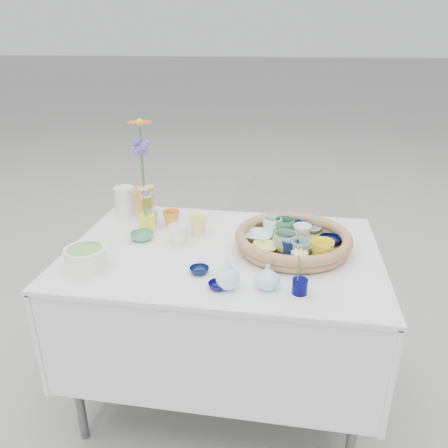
# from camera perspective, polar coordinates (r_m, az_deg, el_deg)

# --- Properties ---
(ground) EXTENTS (80.00, 80.00, 0.00)m
(ground) POSITION_cam_1_polar(r_m,az_deg,el_deg) (2.24, -0.09, -21.14)
(ground) COLOR gray
(display_table) EXTENTS (1.26, 0.86, 0.77)m
(display_table) POSITION_cam_1_polar(r_m,az_deg,el_deg) (2.24, -0.09, -21.14)
(display_table) COLOR white
(display_table) RESTS_ON ground
(wicker_tray) EXTENTS (0.47, 0.47, 0.08)m
(wicker_tray) POSITION_cam_1_polar(r_m,az_deg,el_deg) (1.80, 8.99, -2.14)
(wicker_tray) COLOR brown
(wicker_tray) RESTS_ON display_table
(tray_ceramic_0) EXTENTS (0.16, 0.16, 0.04)m
(tray_ceramic_0) POSITION_cam_1_polar(r_m,az_deg,el_deg) (1.94, 8.29, -0.22)
(tray_ceramic_0) COLOR navy
(tray_ceramic_0) RESTS_ON wicker_tray
(tray_ceramic_1) EXTENTS (0.10, 0.10, 0.03)m
(tray_ceramic_1) POSITION_cam_1_polar(r_m,az_deg,el_deg) (1.85, 13.65, -2.10)
(tray_ceramic_1) COLOR black
(tray_ceramic_1) RESTS_ON wicker_tray
(tray_ceramic_2) EXTENTS (0.11, 0.11, 0.08)m
(tray_ceramic_2) POSITION_cam_1_polar(r_m,az_deg,el_deg) (1.69, 12.67, -3.39)
(tray_ceramic_2) COLOR yellow
(tray_ceramic_2) RESTS_ON wicker_tray
(tray_ceramic_3) EXTENTS (0.13, 0.13, 0.03)m
(tray_ceramic_3) POSITION_cam_1_polar(r_m,az_deg,el_deg) (1.76, 10.26, -2.99)
(tray_ceramic_3) COLOR #52A45F
(tray_ceramic_3) RESTS_ON wicker_tray
(tray_ceramic_4) EXTENTS (0.12, 0.12, 0.08)m
(tray_ceramic_4) POSITION_cam_1_polar(r_m,az_deg,el_deg) (1.74, 8.00, -2.38)
(tray_ceramic_4) COLOR #7EB580
(tray_ceramic_4) RESTS_ON wicker_tray
(tray_ceramic_5) EXTENTS (0.13, 0.13, 0.03)m
(tray_ceramic_5) POSITION_cam_1_polar(r_m,az_deg,el_deg) (1.84, 4.51, -1.57)
(tray_ceramic_5) COLOR #AEDDCD
(tray_ceramic_5) RESTS_ON wicker_tray
(tray_ceramic_6) EXTENTS (0.10, 0.10, 0.07)m
(tray_ceramic_6) POSITION_cam_1_polar(r_m,az_deg,el_deg) (1.90, 6.35, -0.13)
(tray_ceramic_6) COLOR white
(tray_ceramic_6) RESTS_ON wicker_tray
(tray_ceramic_7) EXTENTS (0.10, 0.10, 0.07)m
(tray_ceramic_7) POSITION_cam_1_polar(r_m,az_deg,el_deg) (1.84, 10.17, -1.17)
(tray_ceramic_7) COLOR white
(tray_ceramic_7) RESTS_ON wicker_tray
(tray_ceramic_8) EXTENTS (0.09, 0.09, 0.02)m
(tray_ceramic_8) POSITION_cam_1_polar(r_m,az_deg,el_deg) (1.95, 11.31, -0.59)
(tray_ceramic_8) COLOR #81C8FF
(tray_ceramic_8) RESTS_ON wicker_tray
(tray_ceramic_9) EXTENTS (0.09, 0.09, 0.07)m
(tray_ceramic_9) POSITION_cam_1_polar(r_m,az_deg,el_deg) (1.71, 8.58, -3.03)
(tray_ceramic_9) COLOR #081A55
(tray_ceramic_9) RESTS_ON wicker_tray
(tray_ceramic_10) EXTENTS (0.10, 0.10, 0.02)m
(tray_ceramic_10) POSITION_cam_1_polar(r_m,az_deg,el_deg) (1.75, 5.33, -3.07)
(tray_ceramic_10) COLOR #E4DF74
(tray_ceramic_10) RESTS_ON wicker_tray
(tray_ceramic_11) EXTENTS (0.10, 0.10, 0.07)m
(tray_ceramic_11) POSITION_cam_1_polar(r_m,az_deg,el_deg) (1.70, 9.97, -3.24)
(tray_ceramic_11) COLOR #8FBAAB
(tray_ceramic_11) RESTS_ON wicker_tray
(tray_ceramic_12) EXTENTS (0.11, 0.11, 0.07)m
(tray_ceramic_12) POSITION_cam_1_polar(r_m,az_deg,el_deg) (1.89, 7.91, -0.36)
(tray_ceramic_12) COLOR #347B4E
(tray_ceramic_12) RESTS_ON wicker_tray
(loose_ceramic_0) EXTENTS (0.10, 0.10, 0.07)m
(loose_ceramic_0) POSITION_cam_1_polar(r_m,az_deg,el_deg) (2.01, -6.86, 0.71)
(loose_ceramic_0) COLOR orange
(loose_ceramic_0) RESTS_ON display_table
(loose_ceramic_1) EXTENTS (0.10, 0.10, 0.08)m
(loose_ceramic_1) POSITION_cam_1_polar(r_m,az_deg,el_deg) (1.92, -3.41, -0.13)
(loose_ceramic_1) COLOR #FFF07E
(loose_ceramic_1) RESTS_ON display_table
(loose_ceramic_2) EXTENTS (0.12, 0.12, 0.03)m
(loose_ceramic_2) POSITION_cam_1_polar(r_m,az_deg,el_deg) (1.90, -10.65, -1.57)
(loose_ceramic_2) COLOR #47996A
(loose_ceramic_2) RESTS_ON display_table
(loose_ceramic_3) EXTENTS (0.11, 0.11, 0.08)m
(loose_ceramic_3) POSITION_cam_1_polar(r_m,az_deg,el_deg) (1.84, -5.93, -1.31)
(loose_ceramic_3) COLOR white
(loose_ceramic_3) RESTS_ON display_table
(loose_ceramic_4) EXTENTS (0.09, 0.09, 0.02)m
(loose_ceramic_4) POSITION_cam_1_polar(r_m,az_deg,el_deg) (1.62, -3.24, -6.06)
(loose_ceramic_4) COLOR #06123E
(loose_ceramic_4) RESTS_ON display_table
(loose_ceramic_5) EXTENTS (0.08, 0.08, 0.07)m
(loose_ceramic_5) POSITION_cam_1_polar(r_m,az_deg,el_deg) (2.04, -9.48, 0.80)
(loose_ceramic_5) COLOR #ABD6C8
(loose_ceramic_5) RESTS_ON display_table
(loose_ceramic_6) EXTENTS (0.08, 0.08, 0.02)m
(loose_ceramic_6) POSITION_cam_1_polar(r_m,az_deg,el_deg) (1.52, -0.78, -8.03)
(loose_ceramic_6) COLOR #0A0654
(loose_ceramic_6) RESTS_ON display_table
(fluted_bowl) EXTENTS (0.20, 0.20, 0.08)m
(fluted_bowl) POSITION_cam_1_polar(r_m,az_deg,el_deg) (1.71, -17.58, -4.28)
(fluted_bowl) COLOR white
(fluted_bowl) RESTS_ON display_table
(bud_vase_paleblue) EXTENTS (0.10, 0.10, 0.13)m
(bud_vase_paleblue) POSITION_cam_1_polar(r_m,az_deg,el_deg) (1.49, 0.49, -6.36)
(bud_vase_paleblue) COLOR #C4EDF6
(bud_vase_paleblue) RESTS_ON display_table
(bud_vase_seafoam) EXTENTS (0.11, 0.11, 0.09)m
(bud_vase_seafoam) POSITION_cam_1_polar(r_m,az_deg,el_deg) (1.51, 5.69, -6.83)
(bud_vase_seafoam) COLOR #A2EDE1
(bud_vase_seafoam) RESTS_ON display_table
(bud_vase_cobalt) EXTENTS (0.06, 0.06, 0.05)m
(bud_vase_cobalt) POSITION_cam_1_polar(r_m,az_deg,el_deg) (1.51, 9.87, -8.04)
(bud_vase_cobalt) COLOR #000044
(bud_vase_cobalt) RESTS_ON display_table
(single_daisy) EXTENTS (0.08, 0.08, 0.12)m
(single_daisy) POSITION_cam_1_polar(r_m,az_deg,el_deg) (1.46, 9.73, -5.53)
(single_daisy) COLOR white
(single_daisy) RESTS_ON bud_vase_cobalt
(tall_vase_yellow) EXTENTS (0.10, 0.10, 0.15)m
(tall_vase_yellow) POSITION_cam_1_polar(r_m,az_deg,el_deg) (2.10, -10.30, 2.68)
(tall_vase_yellow) COLOR orange
(tall_vase_yellow) RESTS_ON display_table
(gerbera) EXTENTS (0.13, 0.13, 0.32)m
(gerbera) POSITION_cam_1_polar(r_m,az_deg,el_deg) (2.02, -10.65, 8.66)
(gerbera) COLOR orange
(gerbera) RESTS_ON tall_vase_yellow
(hydrangea) EXTENTS (0.09, 0.09, 0.26)m
(hydrangea) POSITION_cam_1_polar(r_m,az_deg,el_deg) (2.06, -10.67, 7.22)
(hydrangea) COLOR #6D57B9
(hydrangea) RESTS_ON tall_vase_yellow
(white_pitcher) EXTENTS (0.14, 0.10, 0.14)m
(white_pitcher) POSITION_cam_1_polar(r_m,az_deg,el_deg) (2.18, -12.80, 2.99)
(white_pitcher) COLOR silver
(white_pitcher) RESTS_ON display_table
(daisy_cup) EXTENTS (0.09, 0.09, 0.08)m
(daisy_cup) POSITION_cam_1_polar(r_m,az_deg,el_deg) (1.97, -9.99, 0.09)
(daisy_cup) COLOR #FFFB35
(daisy_cup) RESTS_ON display_table
(daisy_posy) EXTENTS (0.08, 0.08, 0.13)m
(daisy_posy) POSITION_cam_1_polar(r_m,az_deg,el_deg) (1.93, -10.06, 2.99)
(daisy_posy) COLOR white
(daisy_posy) RESTS_ON daisy_cup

